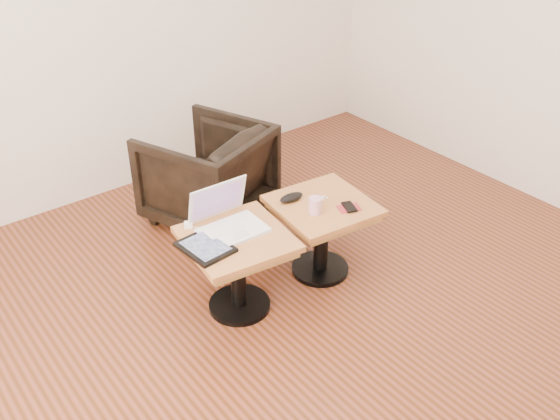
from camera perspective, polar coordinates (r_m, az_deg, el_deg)
room_shell at (r=2.29m, az=5.40°, el=9.15°), size 4.52×4.52×2.71m
side_table_left at (r=3.21m, az=-3.92°, el=-4.12°), size 0.57×0.57×0.46m
side_table_right at (r=3.48m, az=3.87°, el=-0.99°), size 0.56×0.56×0.46m
laptop at (r=3.19m, az=-4.80°, el=-0.95°), size 0.34×0.30×0.23m
tablet at (r=3.07m, az=-6.84°, el=-3.38°), size 0.23×0.28×0.02m
charging_adapter at (r=3.24m, az=-8.37°, el=-1.35°), size 0.06×0.06×0.03m
glasses_case at (r=3.42m, az=1.05°, el=1.16°), size 0.15×0.07×0.04m
striped_cup at (r=3.30m, az=3.23°, el=0.41°), size 0.09×0.09×0.09m
earbuds_tangle at (r=3.45m, az=3.91°, el=1.09°), size 0.07×0.05×0.01m
phone_on_sleeve at (r=3.38m, az=6.35°, el=0.23°), size 0.14×0.12×0.01m
armchair at (r=4.02m, az=-6.66°, el=3.28°), size 0.88×0.89×0.64m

